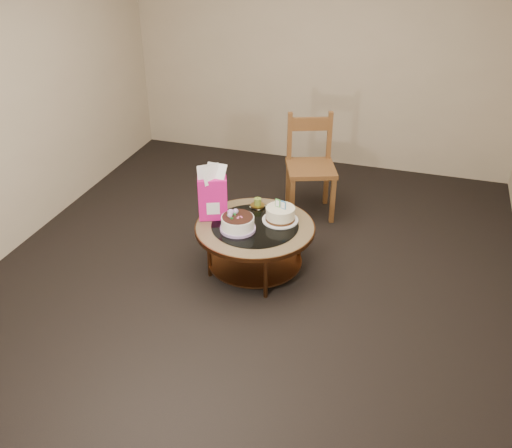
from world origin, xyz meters
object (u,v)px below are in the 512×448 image
(gift_bag, at_px, (212,193))
(coffee_table, at_px, (255,233))
(decorated_cake, at_px, (238,224))
(cream_cake, at_px, (280,214))
(dining_chair, at_px, (310,165))

(gift_bag, bearing_deg, coffee_table, -25.37)
(decorated_cake, bearing_deg, cream_cake, 40.22)
(decorated_cake, xyz_separation_m, dining_chair, (0.32, 1.31, 0.00))
(cream_cake, relative_size, dining_chair, 0.30)
(gift_bag, height_order, dining_chair, dining_chair)
(decorated_cake, relative_size, gift_bag, 0.62)
(dining_chair, bearing_deg, decorated_cake, -124.04)
(cream_cake, bearing_deg, decorated_cake, -119.83)
(cream_cake, distance_m, dining_chair, 1.06)
(coffee_table, distance_m, gift_bag, 0.50)
(cream_cake, bearing_deg, gift_bag, -148.47)
(coffee_table, relative_size, decorated_cake, 3.41)
(coffee_table, height_order, dining_chair, dining_chair)
(decorated_cake, relative_size, dining_chair, 0.29)
(coffee_table, bearing_deg, cream_cake, 36.51)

